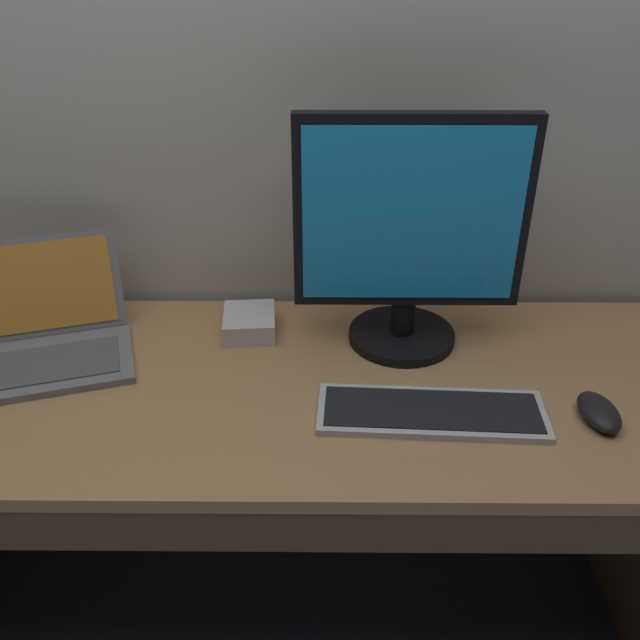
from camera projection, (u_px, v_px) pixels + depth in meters
name	position (u px, v px, depth m)	size (l,w,h in m)	color
ground_plane	(274.00, 622.00, 1.72)	(14.00, 14.00, 0.00)	#2D333D
desk	(265.00, 469.00, 1.43)	(1.83, 0.65, 0.75)	#A87A4C
laptop_space_gray	(44.00, 338.00, 1.39)	(0.41, 0.39, 0.21)	slate
external_monitor	(409.00, 237.00, 1.33)	(0.46, 0.23, 0.49)	black
wired_keyboard	(431.00, 412.00, 1.24)	(0.42, 0.16, 0.02)	#BCBCC1
computer_mouse	(599.00, 412.00, 1.22)	(0.07, 0.12, 0.04)	black
external_drive_box	(250.00, 323.00, 1.48)	(0.11, 0.13, 0.05)	silver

